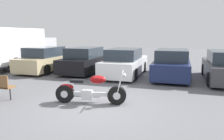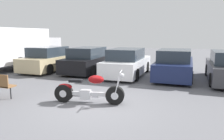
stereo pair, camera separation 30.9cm
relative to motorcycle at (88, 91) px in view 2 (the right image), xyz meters
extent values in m
plane|color=slate|center=(0.29, -0.24, -0.42)|extent=(60.00, 60.00, 0.00)
cylinder|color=black|center=(0.88, 0.16, -0.11)|extent=(0.63, 0.31, 0.60)
cylinder|color=silver|center=(0.88, 0.16, -0.11)|extent=(0.28, 0.26, 0.24)
cylinder|color=black|center=(-0.83, -0.16, -0.11)|extent=(0.63, 0.31, 0.60)
cylinder|color=silver|center=(-0.83, -0.16, -0.11)|extent=(0.28, 0.26, 0.24)
cube|color=silver|center=(0.03, 0.00, -0.10)|extent=(1.33, 0.35, 0.12)
cube|color=silver|center=(-0.09, -0.02, -0.13)|extent=(0.38, 0.30, 0.30)
ellipsoid|color=maroon|center=(0.26, 0.05, 0.39)|extent=(0.57, 0.42, 0.28)
cube|color=black|center=(-0.40, -0.08, 0.33)|extent=(0.48, 0.32, 0.09)
ellipsoid|color=maroon|center=(-0.78, -0.15, 0.11)|extent=(0.51, 0.29, 0.20)
cylinder|color=silver|center=(0.99, 0.09, 0.28)|extent=(0.22, 0.08, 0.79)
cylinder|color=silver|center=(0.95, 0.27, 0.28)|extent=(0.22, 0.08, 0.79)
cylinder|color=silver|center=(1.06, 0.20, 0.67)|extent=(0.15, 0.62, 0.03)
sphere|color=silver|center=(1.10, 0.20, 0.55)|extent=(0.15, 0.15, 0.15)
cylinder|color=silver|center=(-0.35, 0.07, -0.22)|extent=(1.32, 0.32, 0.08)
cube|color=#C6B284|center=(-5.14, 5.27, 0.11)|extent=(1.76, 4.48, 0.78)
cube|color=#28333D|center=(-5.14, 5.00, 0.78)|extent=(1.55, 2.33, 0.58)
cylinder|color=black|center=(-5.96, 6.66, -0.11)|extent=(0.20, 0.62, 0.62)
cylinder|color=black|center=(-4.32, 6.66, -0.11)|extent=(0.20, 0.62, 0.62)
cylinder|color=black|center=(-5.96, 3.88, -0.11)|extent=(0.20, 0.62, 0.62)
cylinder|color=black|center=(-4.32, 3.88, -0.11)|extent=(0.20, 0.62, 0.62)
cube|color=black|center=(-2.64, 5.60, 0.11)|extent=(1.76, 4.48, 0.78)
cube|color=#28333D|center=(-2.64, 5.33, 0.78)|extent=(1.55, 2.33, 0.58)
cylinder|color=black|center=(-3.46, 6.99, -0.11)|extent=(0.20, 0.62, 0.62)
cylinder|color=black|center=(-1.82, 6.99, -0.11)|extent=(0.20, 0.62, 0.62)
cylinder|color=black|center=(-3.46, 4.21, -0.11)|extent=(0.20, 0.62, 0.62)
cylinder|color=black|center=(-1.82, 4.21, -0.11)|extent=(0.20, 0.62, 0.62)
cube|color=white|center=(-0.14, 5.25, 0.11)|extent=(1.76, 4.48, 0.78)
cube|color=#28333D|center=(-0.14, 4.98, 0.78)|extent=(1.55, 2.33, 0.58)
cylinder|color=black|center=(-0.96, 6.63, -0.11)|extent=(0.20, 0.62, 0.62)
cylinder|color=black|center=(0.68, 6.63, -0.11)|extent=(0.20, 0.62, 0.62)
cylinder|color=black|center=(-0.96, 3.86, -0.11)|extent=(0.20, 0.62, 0.62)
cylinder|color=black|center=(0.68, 3.86, -0.11)|extent=(0.20, 0.62, 0.62)
cube|color=#19234C|center=(2.36, 5.40, 0.11)|extent=(1.76, 4.48, 0.78)
cube|color=#28333D|center=(2.36, 5.14, 0.78)|extent=(1.55, 2.33, 0.58)
cylinder|color=black|center=(1.55, 6.79, -0.11)|extent=(0.20, 0.62, 0.62)
cylinder|color=black|center=(3.18, 6.79, -0.11)|extent=(0.20, 0.62, 0.62)
cylinder|color=black|center=(1.55, 4.02, -0.11)|extent=(0.20, 0.62, 0.62)
cylinder|color=black|center=(3.18, 4.02, -0.11)|extent=(0.20, 0.62, 0.62)
cylinder|color=black|center=(4.05, 6.57, -0.11)|extent=(0.20, 0.62, 0.62)
cylinder|color=black|center=(4.05, 3.80, -0.11)|extent=(0.20, 0.62, 0.62)
cube|color=silver|center=(-7.86, 4.99, 1.13)|extent=(2.35, 4.66, 2.18)
cube|color=#B2B2B7|center=(-7.86, 8.14, 0.80)|extent=(2.25, 1.64, 1.53)
cylinder|color=black|center=(-8.96, 8.14, 0.02)|extent=(0.24, 0.87, 0.87)
cylinder|color=black|center=(-6.77, 8.14, 0.02)|extent=(0.24, 0.87, 0.87)
cylinder|color=black|center=(-6.77, 4.29, 0.02)|extent=(0.24, 0.87, 0.87)
cylinder|color=black|center=(-2.76, -0.52, -0.19)|extent=(0.04, 0.04, 0.45)
camera|label=1|loc=(2.80, -6.41, 1.84)|focal=35.00mm
camera|label=2|loc=(3.09, -6.31, 1.84)|focal=35.00mm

